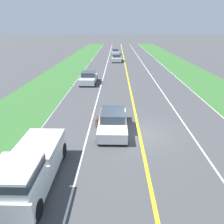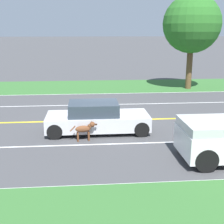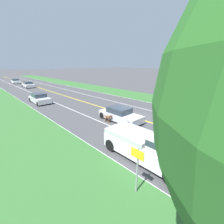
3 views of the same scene
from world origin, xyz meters
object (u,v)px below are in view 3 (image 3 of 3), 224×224
Objects in this scene: pickup_truck at (149,146)px; street_sign at (137,165)px; dog at (108,117)px; car_trailing_far at (16,81)px; car_trailing_near at (40,98)px; car_trailing_mid at (28,85)px; ego_car at (120,115)px.

street_sign reaches higher than pickup_truck.
dog is 0.26× the size of car_trailing_far.
car_trailing_near is (-0.28, -19.29, -0.31)m from pickup_truck.
pickup_truck reaches higher than car_trailing_far.
car_trailing_far is (0.31, -11.81, -0.03)m from car_trailing_mid.
pickup_truck reaches higher than car_trailing_near.
car_trailing_near is 20.46m from street_sign.
car_trailing_near is (2.17, -12.96, 0.14)m from dog.
ego_car is 1.06× the size of car_trailing_near.
car_trailing_mid is at bearing -100.16° from dog.
car_trailing_far is 51.03m from street_sign.
pickup_truck is (2.45, 6.32, 0.45)m from dog.
pickup_truck is at bearing -158.18° from street_sign.
car_trailing_mid is (-0.19, -32.11, 0.01)m from ego_car.
dog is at bearing 99.51° from car_trailing_near.
pickup_truck is at bearing 58.01° from ego_car.
car_trailing_mid reaches higher than ego_car.
dog is 8.83m from street_sign.
car_trailing_near is at bearing 83.96° from car_trailing_far.
car_trailing_mid is at bearing -95.73° from pickup_truck.
street_sign is at bearing 80.88° from car_trailing_mid.
ego_car is 1.05× the size of car_trailing_far.
car_trailing_far is at bearing -88.51° from car_trailing_mid.
car_trailing_near is 0.99× the size of car_trailing_far.
dog is at bearing -123.82° from street_sign.
car_trailing_mid is (-3.52, -18.61, -0.01)m from car_trailing_near.
car_trailing_far reaches higher than dog.
street_sign reaches higher than car_trailing_near.
pickup_truck is at bearing 61.11° from dog.
car_trailing_mid is 11.82m from car_trailing_far.
pickup_truck reaches higher than dog.
pickup_truck is 38.09m from car_trailing_mid.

